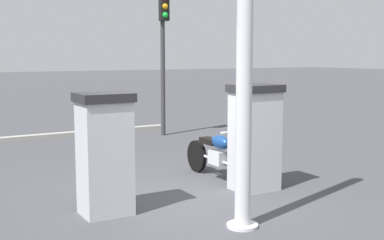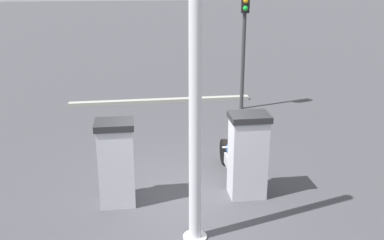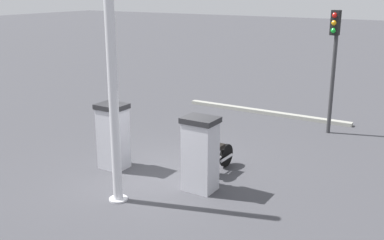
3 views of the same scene
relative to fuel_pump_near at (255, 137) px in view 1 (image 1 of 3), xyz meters
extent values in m
plane|color=#424247|center=(0.19, 1.26, -0.86)|extent=(120.00, 120.00, 0.00)
cube|color=silver|center=(0.00, 0.00, -0.07)|extent=(0.54, 0.69, 1.57)
cube|color=#1E478C|center=(0.28, 0.00, 0.27)|extent=(0.03, 0.48, 0.32)
cube|color=#262628|center=(0.00, 0.00, 0.77)|extent=(0.60, 0.75, 0.12)
cylinder|color=black|center=(0.32, 0.21, -0.31)|extent=(0.04, 0.04, 1.02)
cube|color=silver|center=(0.00, 2.52, -0.09)|extent=(0.54, 0.65, 1.54)
cube|color=black|center=(0.28, 2.52, 0.25)|extent=(0.03, 0.45, 0.32)
cube|color=#262628|center=(0.00, 2.52, 0.74)|extent=(0.59, 0.71, 0.12)
cylinder|color=black|center=(0.31, 2.71, -0.32)|extent=(0.04, 0.04, 1.00)
cylinder|color=black|center=(0.19, 0.16, -0.57)|extent=(0.59, 0.08, 0.59)
cylinder|color=black|center=(1.55, 0.15, -0.57)|extent=(0.59, 0.08, 0.59)
cube|color=silver|center=(0.82, 0.16, -0.47)|extent=(0.36, 0.20, 0.24)
cylinder|color=silver|center=(0.87, 0.16, -0.52)|extent=(1.02, 0.06, 0.05)
ellipsoid|color=navy|center=(0.75, 0.16, -0.19)|extent=(0.48, 0.22, 0.24)
cube|color=black|center=(1.09, 0.15, -0.22)|extent=(0.44, 0.20, 0.10)
cylinder|color=silver|center=(0.23, 0.16, -0.27)|extent=(0.26, 0.04, 0.57)
cylinder|color=silver|center=(0.31, 0.16, 0.05)|extent=(0.04, 0.56, 0.04)
sphere|color=silver|center=(0.21, 0.16, -0.07)|extent=(0.14, 0.14, 0.14)
cylinder|color=silver|center=(1.35, 0.03, -0.55)|extent=(0.55, 0.07, 0.07)
cylinder|color=#38383A|center=(5.72, -1.28, 1.02)|extent=(0.14, 0.14, 3.76)
cube|color=black|center=(5.58, -1.26, 2.54)|extent=(0.24, 0.27, 0.72)
sphere|color=orange|center=(5.49, -1.24, 2.54)|extent=(0.17, 0.17, 0.15)
sphere|color=green|center=(5.49, -1.24, 2.32)|extent=(0.17, 0.17, 0.15)
cylinder|color=silver|center=(-1.38, 1.22, 1.48)|extent=(0.20, 0.20, 4.68)
cylinder|color=silver|center=(-1.38, 1.22, -0.84)|extent=(0.40, 0.40, 0.04)
cube|color=#9E9E93|center=(6.75, 1.26, -0.80)|extent=(0.32, 6.08, 0.12)
camera|label=1|loc=(-6.40, 4.89, 1.30)|focal=47.51mm
camera|label=2|loc=(-7.77, 2.13, 3.40)|focal=41.79mm
camera|label=3|loc=(-8.16, -4.81, 3.53)|focal=42.73mm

